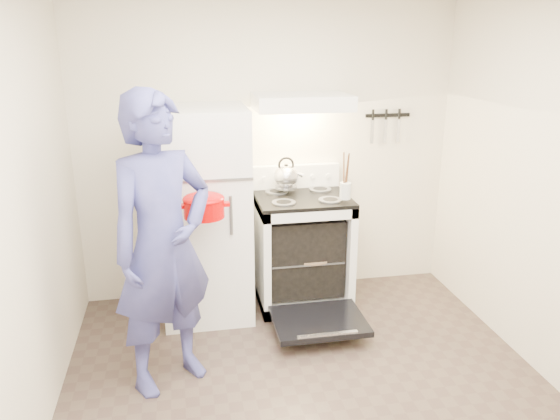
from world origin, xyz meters
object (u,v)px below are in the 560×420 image
(stove_body, at_px, (302,252))
(person, at_px, (163,246))
(refrigerator, at_px, (204,215))
(dutch_oven, at_px, (204,208))
(tea_kettle, at_px, (286,175))

(stove_body, distance_m, person, 1.54)
(refrigerator, xyz_separation_m, dutch_oven, (-0.02, -0.54, 0.23))
(refrigerator, relative_size, person, 0.88)
(stove_body, xyz_separation_m, dutch_oven, (-0.83, -0.56, 0.62))
(stove_body, relative_size, tea_kettle, 3.05)
(stove_body, xyz_separation_m, tea_kettle, (-0.11, 0.14, 0.64))
(refrigerator, distance_m, dutch_oven, 0.58)
(person, bearing_deg, refrigerator, 39.43)
(tea_kettle, height_order, person, person)
(stove_body, bearing_deg, person, -139.61)
(tea_kettle, bearing_deg, dutch_oven, -135.77)
(refrigerator, bearing_deg, person, -108.13)
(tea_kettle, relative_size, dutch_oven, 0.85)
(dutch_oven, bearing_deg, refrigerator, 87.61)
(tea_kettle, relative_size, person, 0.16)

